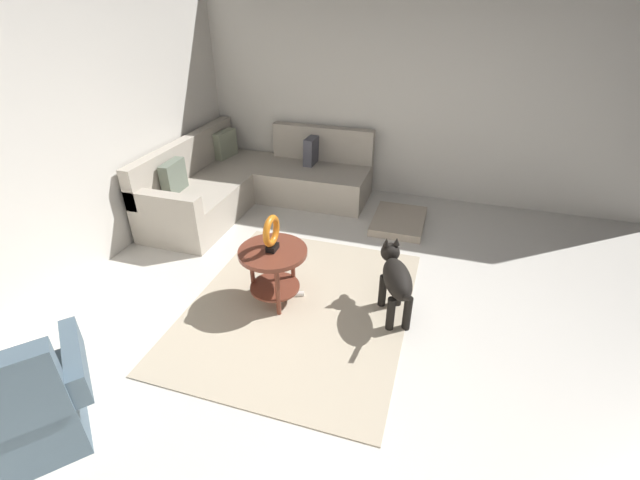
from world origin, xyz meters
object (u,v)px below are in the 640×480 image
object	(u,v)px
dog_bed_mat	(399,221)
sectional_couch	(251,183)
dog	(396,278)
dog_toy_rope	(294,294)
torus_sculpture	(271,233)
armchair	(20,410)
side_table	(273,262)

from	to	relation	value
dog_bed_mat	sectional_couch	bearing A→B (deg)	89.64
dog	dog_toy_rope	bearing A→B (deg)	160.64
torus_sculpture	dog_bed_mat	size ratio (longest dim) A/B	0.41
sectional_couch	armchair	distance (m)	3.61
torus_sculpture	dog	world-z (taller)	torus_sculpture
armchair	torus_sculpture	distance (m)	2.04
side_table	dog_bed_mat	xyz separation A→B (m)	(1.80, -0.86, -0.37)
dog	dog_bed_mat	bearing A→B (deg)	74.95
armchair	dog_bed_mat	distance (m)	4.01
sectional_couch	armchair	size ratio (longest dim) A/B	2.26
armchair	side_table	bearing A→B (deg)	15.72
sectional_couch	side_table	distance (m)	2.10
dog_bed_mat	dog_toy_rope	distance (m)	1.85
dog	dog_toy_rope	world-z (taller)	dog
sectional_couch	dog	size ratio (longest dim) A/B	2.79
dog_toy_rope	torus_sculpture	bearing A→B (deg)	123.21
side_table	torus_sculpture	xyz separation A→B (m)	(-0.00, -0.00, 0.29)
dog_toy_rope	armchair	bearing A→B (deg)	151.54
dog	armchair	bearing A→B (deg)	-156.70
dog_bed_mat	dog	world-z (taller)	dog
sectional_couch	dog_toy_rope	distance (m)	2.12
armchair	dog_bed_mat	bearing A→B (deg)	15.93
armchair	torus_sculpture	xyz separation A→B (m)	(1.80, -0.88, 0.39)
dog_toy_rope	dog_bed_mat	bearing A→B (deg)	-22.96
torus_sculpture	dog_bed_mat	distance (m)	2.10
sectional_couch	torus_sculpture	distance (m)	2.14
sectional_couch	dog_bed_mat	distance (m)	1.95
sectional_couch	dog_toy_rope	bearing A→B (deg)	-144.69
torus_sculpture	side_table	bearing A→B (deg)	69.44
side_table	torus_sculpture	bearing A→B (deg)	-110.56
torus_sculpture	dog	distance (m)	1.11
torus_sculpture	dog	size ratio (longest dim) A/B	0.40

